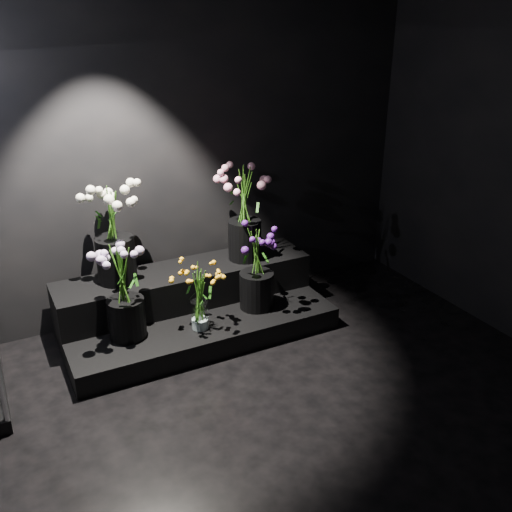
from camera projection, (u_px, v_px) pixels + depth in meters
floor at (309, 456)px, 3.13m from camera, size 4.00×4.00×0.00m
wall_back at (173, 135)px, 4.20m from camera, size 4.00×0.00×4.00m
display_riser at (192, 305)px, 4.35m from camera, size 1.97×0.87×0.44m
bouquet_orange_bells at (199, 296)px, 3.96m from camera, size 0.27×0.27×0.50m
bouquet_lilac at (124, 288)px, 3.82m from camera, size 0.36×0.36×0.68m
bouquet_purple at (257, 264)px, 4.22m from camera, size 0.40×0.40×0.65m
bouquet_cream_roses at (113, 231)px, 4.00m from camera, size 0.39×0.39×0.70m
bouquet_pink_roses at (244, 209)px, 4.36m from camera, size 0.41×0.41×0.73m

